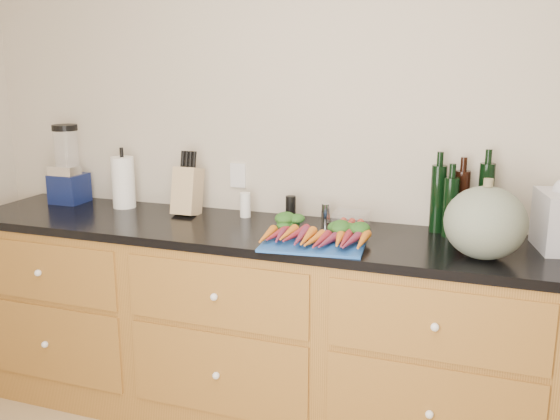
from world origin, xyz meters
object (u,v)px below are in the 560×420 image
at_px(cutting_board, 314,243).
at_px(carrots, 316,235).
at_px(blender_appliance, 68,169).
at_px(paper_towel, 123,182).
at_px(knife_block, 187,191).
at_px(tomato_box, 351,219).
at_px(squash, 485,223).

distance_m(cutting_board, carrots, 0.04).
bearing_deg(blender_appliance, cutting_board, -12.33).
bearing_deg(paper_towel, cutting_board, -16.00).
height_order(blender_appliance, knife_block, blender_appliance).
xyz_separation_m(carrots, paper_towel, (-1.12, 0.29, 0.10)).
height_order(knife_block, tomato_box, knife_block).
relative_size(cutting_board, knife_block, 1.80).
xyz_separation_m(knife_block, tomato_box, (0.81, 0.03, -0.08)).
bearing_deg(tomato_box, cutting_board, -102.95).
height_order(paper_towel, knife_block, paper_towel).
bearing_deg(tomato_box, carrots, -104.36).
bearing_deg(paper_towel, carrots, -14.39).
distance_m(cutting_board, tomato_box, 0.34).
bearing_deg(paper_towel, tomato_box, 0.48).
xyz_separation_m(squash, paper_towel, (-1.78, 0.27, -0.01)).
height_order(squash, knife_block, squash).
bearing_deg(carrots, blender_appliance, 168.94).
relative_size(blender_appliance, paper_towel, 1.58).
xyz_separation_m(cutting_board, paper_towel, (-1.12, 0.32, 0.13)).
xyz_separation_m(blender_appliance, paper_towel, (0.34, 0.00, -0.05)).
height_order(cutting_board, knife_block, knife_block).
distance_m(carrots, squash, 0.67).
distance_m(paper_towel, knife_block, 0.38).
height_order(cutting_board, tomato_box, tomato_box).
bearing_deg(tomato_box, knife_block, -177.89).
distance_m(cutting_board, squash, 0.68).
distance_m(cutting_board, knife_block, 0.80).
bearing_deg(carrots, knife_block, 160.16).
bearing_deg(knife_block, paper_towel, 176.97).
xyz_separation_m(cutting_board, knife_block, (-0.74, 0.30, 0.11)).
distance_m(squash, knife_block, 1.42).
xyz_separation_m(carrots, blender_appliance, (-1.45, 0.28, 0.15)).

